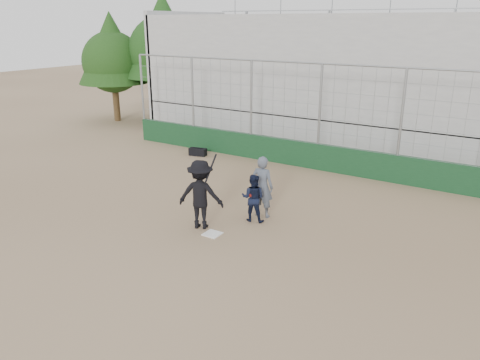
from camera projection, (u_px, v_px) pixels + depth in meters
The scene contains 10 objects.
ground at pixel (212, 234), 12.63m from camera, with size 90.00×90.00×0.00m, color brown.
home_plate at pixel (212, 234), 12.63m from camera, with size 0.44×0.44×0.02m, color white.
backstop at pixel (318, 145), 17.93m from camera, with size 18.10×0.25×4.04m.
bleachers at pixel (364, 80), 21.25m from camera, with size 20.25×6.70×6.98m.
tree_left at pixel (164, 42), 25.58m from camera, with size 4.48×4.48×7.00m.
tree_right at pixel (112, 54), 25.85m from camera, with size 3.84×3.84×6.00m.
batter_at_plate at pixel (201, 194), 12.78m from camera, with size 1.43×1.12×2.07m.
catcher_crouched at pixel (253, 205), 13.32m from camera, with size 0.79×0.68×0.98m.
umpire at pixel (262, 190), 13.56m from camera, with size 0.67×0.44×1.65m, color #4D5461.
equipment_bag at pixel (198, 152), 19.99m from camera, with size 0.79×0.46×0.36m.
Camera 1 is at (6.77, -9.31, 5.47)m, focal length 35.00 mm.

